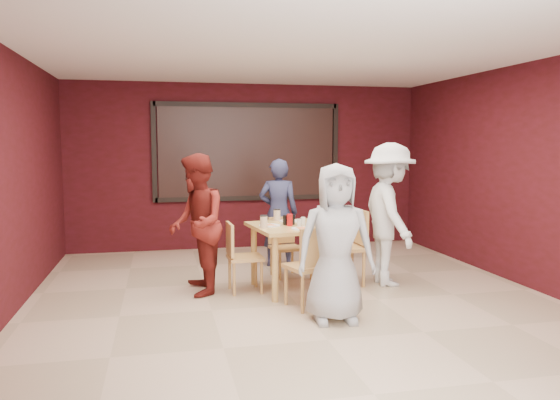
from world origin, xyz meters
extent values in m
plane|color=#CAAB8C|center=(0.00, 0.00, 0.00)|extent=(7.00, 7.00, 0.00)
cube|color=black|center=(0.00, 3.45, 1.65)|extent=(3.00, 0.02, 1.50)
cube|color=tan|center=(0.13, 0.62, 0.78)|extent=(1.14, 1.14, 0.04)
cylinder|color=tan|center=(-0.33, 0.98, 0.38)|extent=(0.08, 0.08, 0.76)
cylinder|color=tan|center=(0.48, 1.08, 0.38)|extent=(0.08, 0.08, 0.76)
cylinder|color=tan|center=(-0.22, 0.17, 0.38)|extent=(0.08, 0.08, 0.76)
cylinder|color=tan|center=(0.59, 0.27, 0.38)|extent=(0.08, 0.08, 0.76)
cylinder|color=silver|center=(0.13, 0.30, 0.81)|extent=(0.26, 0.26, 0.01)
cone|color=#EC9E53|center=(0.13, 0.30, 0.83)|extent=(0.24, 0.24, 0.02)
cylinder|color=#F9EEC6|center=(0.27, 0.20, 0.88)|extent=(0.09, 0.09, 0.14)
cylinder|color=black|center=(0.27, 0.20, 0.95)|extent=(0.09, 0.09, 0.01)
cylinder|color=silver|center=(0.13, 0.95, 0.81)|extent=(0.26, 0.26, 0.01)
cone|color=#EC9E53|center=(0.13, 0.95, 0.83)|extent=(0.24, 0.24, 0.02)
cylinder|color=#F9EEC6|center=(-0.01, 1.04, 0.88)|extent=(0.09, 0.09, 0.14)
cylinder|color=black|center=(-0.01, 1.04, 0.95)|extent=(0.09, 0.09, 0.01)
cylinder|color=silver|center=(-0.19, 0.62, 0.81)|extent=(0.26, 0.26, 0.01)
cone|color=#EC9E53|center=(-0.19, 0.62, 0.83)|extent=(0.24, 0.24, 0.02)
cylinder|color=#F9EEC6|center=(-0.29, 0.48, 0.88)|extent=(0.09, 0.09, 0.14)
cylinder|color=black|center=(-0.29, 0.48, 0.95)|extent=(0.09, 0.09, 0.01)
cylinder|color=silver|center=(0.45, 0.62, 0.81)|extent=(0.26, 0.26, 0.01)
cone|color=#EC9E53|center=(0.45, 0.62, 0.83)|extent=(0.24, 0.24, 0.02)
cylinder|color=#F9EEC6|center=(0.55, 0.76, 0.88)|extent=(0.09, 0.09, 0.14)
cylinder|color=black|center=(0.55, 0.76, 0.95)|extent=(0.09, 0.09, 0.01)
cylinder|color=silver|center=(0.22, 0.59, 0.86)|extent=(0.06, 0.06, 0.10)
cylinder|color=silver|center=(0.15, 0.54, 0.85)|extent=(0.05, 0.05, 0.08)
cylinder|color=#AD0C0D|center=(0.04, 0.57, 0.88)|extent=(0.07, 0.07, 0.15)
cube|color=black|center=(0.06, 0.67, 0.87)|extent=(0.15, 0.10, 0.12)
cube|color=tan|center=(0.09, -0.09, 0.45)|extent=(0.55, 0.55, 0.04)
cylinder|color=tan|center=(0.21, 0.13, 0.21)|extent=(0.04, 0.04, 0.43)
cylinder|color=tan|center=(-0.13, 0.03, 0.21)|extent=(0.04, 0.04, 0.43)
cylinder|color=tan|center=(0.31, -0.21, 0.21)|extent=(0.04, 0.04, 0.43)
cylinder|color=tan|center=(-0.03, -0.32, 0.21)|extent=(0.04, 0.04, 0.43)
cube|color=tan|center=(0.15, -0.28, 0.70)|extent=(0.43, 0.16, 0.42)
cube|color=tan|center=(0.17, 1.28, 0.39)|extent=(0.44, 0.44, 0.04)
cylinder|color=tan|center=(0.04, 1.11, 0.19)|extent=(0.03, 0.03, 0.38)
cylinder|color=tan|center=(0.35, 1.16, 0.19)|extent=(0.03, 0.03, 0.38)
cylinder|color=tan|center=(-0.01, 1.41, 0.19)|extent=(0.03, 0.03, 0.38)
cylinder|color=tan|center=(0.30, 1.46, 0.19)|extent=(0.03, 0.03, 0.38)
cube|color=tan|center=(0.14, 1.46, 0.61)|extent=(0.38, 0.10, 0.37)
cube|color=tan|center=(-0.49, 0.67, 0.42)|extent=(0.42, 0.42, 0.04)
cylinder|color=tan|center=(-0.31, 0.51, 0.20)|extent=(0.04, 0.04, 0.40)
cylinder|color=tan|center=(-0.33, 0.84, 0.20)|extent=(0.04, 0.04, 0.40)
cylinder|color=tan|center=(-0.65, 0.50, 0.20)|extent=(0.04, 0.04, 0.40)
cylinder|color=tan|center=(-0.66, 0.83, 0.20)|extent=(0.04, 0.04, 0.40)
cube|color=tan|center=(-0.67, 0.67, 0.65)|extent=(0.05, 0.41, 0.39)
cube|color=tan|center=(0.80, 0.72, 0.47)|extent=(0.49, 0.49, 0.04)
cylinder|color=tan|center=(0.60, 0.90, 0.23)|extent=(0.04, 0.04, 0.45)
cylinder|color=tan|center=(0.62, 0.53, 0.23)|extent=(0.04, 0.04, 0.45)
cylinder|color=tan|center=(0.97, 0.92, 0.23)|extent=(0.04, 0.04, 0.45)
cylinder|color=tan|center=(0.99, 0.55, 0.23)|extent=(0.04, 0.04, 0.45)
cube|color=tan|center=(1.00, 0.73, 0.74)|extent=(0.06, 0.46, 0.44)
imported|color=#AAAAAA|center=(0.24, -0.61, 0.80)|extent=(0.84, 0.60, 1.60)
imported|color=#2D3050|center=(0.21, 1.96, 0.79)|extent=(0.65, 0.52, 1.58)
imported|color=maroon|center=(-1.06, 0.70, 0.84)|extent=(0.65, 0.82, 1.68)
imported|color=silver|center=(1.35, 0.62, 0.90)|extent=(0.73, 1.20, 1.81)
camera|label=1|loc=(-1.47, -5.76, 1.80)|focal=35.00mm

